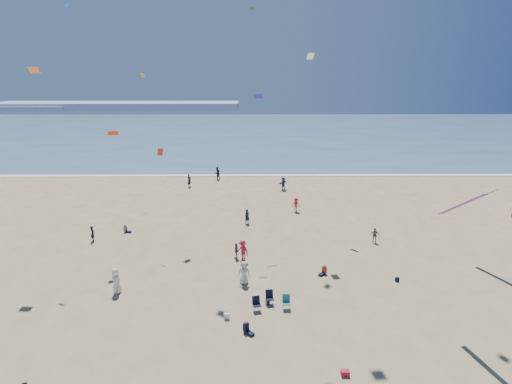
{
  "coord_description": "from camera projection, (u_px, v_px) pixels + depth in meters",
  "views": [
    {
      "loc": [
        1.83,
        -16.01,
        15.33
      ],
      "look_at": [
        2.0,
        8.0,
        8.24
      ],
      "focal_mm": 28.0,
      "sensor_mm": 36.0,
      "label": 1
    }
  ],
  "objects": [
    {
      "name": "surf_line",
      "position": [
        242.0,
        175.0,
        62.83
      ],
      "size": [
        220.0,
        1.2,
        0.08
      ],
      "primitive_type": "cube",
      "color": "white",
      "rests_on": "ground"
    },
    {
      "name": "seated_group",
      "position": [
        271.0,
        308.0,
        26.47
      ],
      "size": [
        21.18,
        25.47,
        0.84
      ],
      "color": "white",
      "rests_on": "ground"
    },
    {
      "name": "cooler",
      "position": [
        345.0,
        373.0,
        21.12
      ],
      "size": [
        0.45,
        0.3,
        0.3
      ],
      "primitive_type": "cube",
      "color": "red",
      "rests_on": "ground"
    },
    {
      "name": "chair_cluster",
      "position": [
        271.0,
        302.0,
        27.1
      ],
      "size": [
        2.67,
        1.5,
        1.0
      ],
      "color": "black",
      "rests_on": "ground"
    },
    {
      "name": "black_backpack",
      "position": [
        268.0,
        302.0,
        27.66
      ],
      "size": [
        0.3,
        0.22,
        0.38
      ],
      "primitive_type": "cube",
      "color": "black",
      "rests_on": "ground"
    },
    {
      "name": "headland_far",
      "position": [
        118.0,
        106.0,
        181.87
      ],
      "size": [
        110.0,
        20.0,
        3.2
      ],
      "primitive_type": "cube",
      "color": "#7A8EA8",
      "rests_on": "ground"
    },
    {
      "name": "navy_bag",
      "position": [
        397.0,
        279.0,
        30.72
      ],
      "size": [
        0.28,
        0.18,
        0.34
      ],
      "primitive_type": "cube",
      "color": "black",
      "rests_on": "ground"
    },
    {
      "name": "headland_near",
      "position": [
        24.0,
        108.0,
        176.98
      ],
      "size": [
        40.0,
        14.0,
        2.0
      ],
      "primitive_type": "cube",
      "color": "#7A8EA8",
      "rests_on": "ground"
    },
    {
      "name": "white_tote",
      "position": [
        227.0,
        316.0,
        25.99
      ],
      "size": [
        0.35,
        0.2,
        0.4
      ],
      "primitive_type": "cube",
      "color": "silver",
      "rests_on": "ground"
    },
    {
      "name": "ocean",
      "position": [
        247.0,
        132.0,
        110.79
      ],
      "size": [
        220.0,
        100.0,
        0.06
      ],
      "primitive_type": "cube",
      "color": "#476B84",
      "rests_on": "ground"
    },
    {
      "name": "kites_aloft",
      "position": [
        354.0,
        85.0,
        28.28
      ],
      "size": [
        36.04,
        41.5,
        28.7
      ],
      "color": "green",
      "rests_on": "ground"
    },
    {
      "name": "standing_flyers",
      "position": [
        233.0,
        219.0,
        41.4
      ],
      "size": [
        27.61,
        44.64,
        1.93
      ],
      "color": "black",
      "rests_on": "ground"
    }
  ]
}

